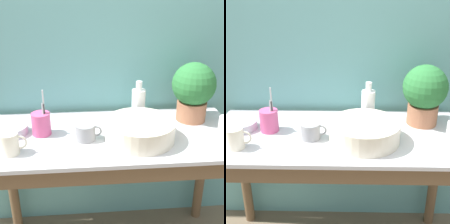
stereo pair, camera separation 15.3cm
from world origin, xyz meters
The scene contains 9 objects.
wall_back centered at (0.00, 0.65, 1.20)m, with size 6.00×0.05×2.40m.
counter_table centered at (0.00, 0.27, 0.63)m, with size 1.31×0.59×0.79m.
potted_plant centered at (0.45, 0.43, 0.97)m, with size 0.23×0.23×0.32m.
bowl_wash_large centered at (0.13, 0.23, 0.84)m, with size 0.34×0.34×0.10m.
bottle_tall centered at (0.16, 0.46, 0.88)m, with size 0.07×0.07×0.22m.
mug_grey centered at (-0.13, 0.25, 0.83)m, with size 0.13×0.10×0.08m.
mug_cream centered at (-0.47, 0.14, 0.84)m, with size 0.12×0.08×0.10m.
bowl_small_steel centered at (-0.51, 0.34, 0.81)m, with size 0.16×0.16×0.04m.
utensil_cup centered at (-0.35, 0.32, 0.85)m, with size 0.09×0.09×0.24m.
Camera 1 is at (-0.12, -1.11, 1.52)m, focal length 50.00 mm.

